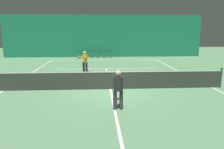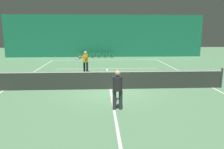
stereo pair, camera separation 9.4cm
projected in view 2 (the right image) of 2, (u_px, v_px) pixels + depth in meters
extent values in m
plane|color=#56845B|center=(110.00, 89.00, 11.46)|extent=(60.00, 60.00, 0.00)
cube|color=#196B4C|center=(105.00, 36.00, 25.34)|extent=(23.00, 0.12, 4.84)
cube|color=silver|center=(105.00, 60.00, 23.11)|extent=(11.00, 0.10, 0.00)
cube|color=silver|center=(107.00, 69.00, 17.72)|extent=(8.25, 0.10, 0.00)
cube|color=silver|center=(3.00, 91.00, 11.17)|extent=(0.10, 23.80, 0.00)
cube|color=silver|center=(212.00, 88.00, 11.74)|extent=(0.10, 23.80, 0.00)
cube|color=silver|center=(110.00, 89.00, 11.46)|extent=(0.10, 12.80, 0.00)
cube|color=#2D332D|center=(110.00, 80.00, 11.36)|extent=(11.90, 0.02, 0.95)
cube|color=white|center=(110.00, 72.00, 11.28)|extent=(11.90, 0.02, 0.05)
cylinder|color=#333338|center=(221.00, 78.00, 11.66)|extent=(0.10, 0.10, 1.07)
cylinder|color=#2D2D38|center=(114.00, 100.00, 8.42)|extent=(0.15, 0.15, 0.76)
cylinder|color=#2D2D38|center=(121.00, 100.00, 8.44)|extent=(0.15, 0.15, 0.76)
cylinder|color=#232328|center=(118.00, 84.00, 8.30)|extent=(0.37, 0.37, 0.55)
sphere|color=#DBAD89|center=(118.00, 73.00, 8.22)|extent=(0.21, 0.21, 0.21)
cylinder|color=#232328|center=(113.00, 79.00, 8.51)|extent=(0.11, 0.53, 0.22)
cylinder|color=#232328|center=(121.00, 79.00, 8.53)|extent=(0.11, 0.53, 0.22)
cylinder|color=black|center=(116.00, 78.00, 8.92)|extent=(0.04, 0.31, 0.03)
torus|color=black|center=(115.00, 77.00, 9.22)|extent=(0.34, 0.34, 0.03)
cylinder|color=silver|center=(115.00, 77.00, 9.22)|extent=(0.29, 0.29, 0.00)
cylinder|color=black|center=(87.00, 68.00, 15.86)|extent=(0.20, 0.20, 0.77)
cylinder|color=black|center=(84.00, 67.00, 15.98)|extent=(0.20, 0.20, 0.77)
cylinder|color=gold|center=(86.00, 58.00, 15.79)|extent=(0.50, 0.50, 0.56)
sphere|color=#DBAD89|center=(85.00, 53.00, 15.71)|extent=(0.21, 0.21, 0.21)
cylinder|color=gold|center=(85.00, 57.00, 15.48)|extent=(0.36, 0.50, 0.23)
cylinder|color=gold|center=(82.00, 57.00, 15.61)|extent=(0.36, 0.50, 0.23)
cylinder|color=black|center=(80.00, 59.00, 15.21)|extent=(0.18, 0.28, 0.03)
torus|color=#1951B2|center=(77.00, 59.00, 14.95)|extent=(0.45, 0.45, 0.03)
cylinder|color=silver|center=(77.00, 59.00, 14.95)|extent=(0.38, 0.38, 0.00)
cylinder|color=#99999E|center=(78.00, 56.00, 25.26)|extent=(0.03, 0.03, 0.39)
cylinder|color=#99999E|center=(78.00, 56.00, 24.89)|extent=(0.03, 0.03, 0.39)
cylinder|color=#99999E|center=(81.00, 56.00, 25.28)|extent=(0.03, 0.03, 0.39)
cylinder|color=#99999E|center=(81.00, 56.00, 24.91)|extent=(0.03, 0.03, 0.39)
cube|color=#196B38|center=(80.00, 54.00, 25.04)|extent=(0.44, 0.44, 0.05)
cube|color=#196B38|center=(81.00, 52.00, 25.01)|extent=(0.04, 0.44, 0.40)
cylinder|color=#99999E|center=(84.00, 56.00, 25.30)|extent=(0.03, 0.03, 0.39)
cylinder|color=#99999E|center=(84.00, 56.00, 24.92)|extent=(0.03, 0.03, 0.39)
cylinder|color=#99999E|center=(88.00, 56.00, 25.32)|extent=(0.03, 0.03, 0.39)
cylinder|color=#99999E|center=(88.00, 56.00, 24.94)|extent=(0.03, 0.03, 0.39)
cube|color=#196B38|center=(86.00, 54.00, 25.08)|extent=(0.44, 0.44, 0.05)
cube|color=#196B38|center=(88.00, 52.00, 25.04)|extent=(0.04, 0.44, 0.40)
cylinder|color=#99999E|center=(91.00, 56.00, 25.33)|extent=(0.03, 0.03, 0.39)
cylinder|color=#99999E|center=(91.00, 56.00, 24.96)|extent=(0.03, 0.03, 0.39)
cylinder|color=#99999E|center=(94.00, 56.00, 25.35)|extent=(0.03, 0.03, 0.39)
cylinder|color=#99999E|center=(94.00, 56.00, 24.98)|extent=(0.03, 0.03, 0.39)
cube|color=#196B38|center=(92.00, 54.00, 25.11)|extent=(0.44, 0.44, 0.05)
cube|color=#196B38|center=(94.00, 52.00, 25.08)|extent=(0.04, 0.44, 0.40)
cylinder|color=#99999E|center=(97.00, 56.00, 25.37)|extent=(0.03, 0.03, 0.39)
cylinder|color=#99999E|center=(97.00, 56.00, 25.00)|extent=(0.03, 0.03, 0.39)
cylinder|color=#99999E|center=(100.00, 56.00, 25.39)|extent=(0.03, 0.03, 0.39)
cylinder|color=#99999E|center=(100.00, 56.00, 25.02)|extent=(0.03, 0.03, 0.39)
cube|color=#196B38|center=(99.00, 54.00, 25.15)|extent=(0.44, 0.44, 0.05)
cube|color=#196B38|center=(100.00, 52.00, 25.12)|extent=(0.04, 0.44, 0.40)
cylinder|color=#99999E|center=(103.00, 56.00, 25.41)|extent=(0.03, 0.03, 0.39)
cylinder|color=#99999E|center=(103.00, 56.00, 25.04)|extent=(0.03, 0.03, 0.39)
cylinder|color=#99999E|center=(107.00, 56.00, 25.43)|extent=(0.03, 0.03, 0.39)
cylinder|color=#99999E|center=(107.00, 56.00, 25.06)|extent=(0.03, 0.03, 0.39)
cube|color=#196B38|center=(105.00, 54.00, 25.19)|extent=(0.44, 0.44, 0.05)
cube|color=#196B38|center=(107.00, 52.00, 25.16)|extent=(0.04, 0.44, 0.40)
cylinder|color=#99999E|center=(109.00, 56.00, 25.45)|extent=(0.03, 0.03, 0.39)
cylinder|color=#99999E|center=(110.00, 56.00, 25.07)|extent=(0.03, 0.03, 0.39)
cylinder|color=#99999E|center=(113.00, 56.00, 25.47)|extent=(0.03, 0.03, 0.39)
cylinder|color=#99999E|center=(113.00, 56.00, 25.09)|extent=(0.03, 0.03, 0.39)
cube|color=#196B38|center=(111.00, 54.00, 25.23)|extent=(0.44, 0.44, 0.05)
cube|color=#196B38|center=(113.00, 52.00, 25.19)|extent=(0.04, 0.44, 0.40)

